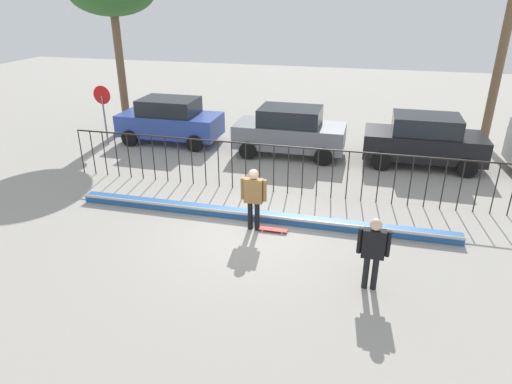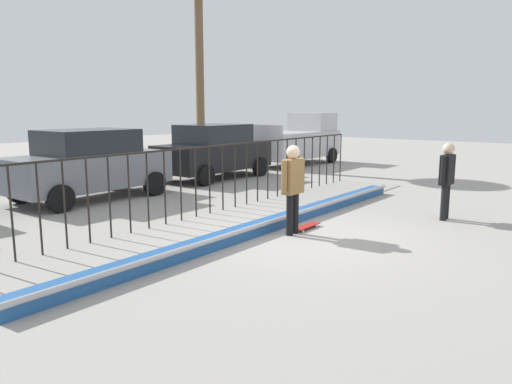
{
  "view_description": "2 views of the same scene",
  "coord_description": "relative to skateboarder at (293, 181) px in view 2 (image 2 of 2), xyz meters",
  "views": [
    {
      "loc": [
        2.78,
        -10.49,
        6.01
      ],
      "look_at": [
        0.04,
        0.34,
        1.06
      ],
      "focal_mm": 31.84,
      "sensor_mm": 36.0,
      "label": 1
    },
    {
      "loc": [
        -7.91,
        -4.95,
        2.48
      ],
      "look_at": [
        -0.38,
        0.81,
        0.84
      ],
      "focal_mm": 34.35,
      "sensor_mm": 36.0,
      "label": 2
    }
  ],
  "objects": [
    {
      "name": "bowl_coping_ledge",
      "position": [
        -0.01,
        0.58,
        -0.94
      ],
      "size": [
        11.0,
        0.4,
        0.27
      ],
      "color": "#235699",
      "rests_on": "ground"
    },
    {
      "name": "ground_plane",
      "position": [
        -0.01,
        -0.2,
        -1.06
      ],
      "size": [
        60.0,
        60.0,
        0.0
      ],
      "primitive_type": "plane",
      "color": "#9E9991"
    },
    {
      "name": "parked_car_black",
      "position": [
        4.84,
        6.48,
        -0.09
      ],
      "size": [
        4.3,
        2.12,
        1.9
      ],
      "rotation": [
        0.0,
        0.0,
        -0.02
      ],
      "color": "black",
      "rests_on": "ground"
    },
    {
      "name": "skateboarder",
      "position": [
        0.0,
        0.0,
        0.0
      ],
      "size": [
        0.71,
        0.27,
        1.77
      ],
      "rotation": [
        0.0,
        0.0,
        0.23
      ],
      "color": "black",
      "rests_on": "ground"
    },
    {
      "name": "pickup_truck",
      "position": [
        10.39,
        6.51,
        -0.02
      ],
      "size": [
        4.7,
        2.12,
        2.24
      ],
      "rotation": [
        0.0,
        0.0,
        -0.07
      ],
      "color": "#B7B7BC",
      "rests_on": "ground"
    },
    {
      "name": "perimeter_fence",
      "position": [
        -0.01,
        2.63,
        -0.05
      ],
      "size": [
        14.04,
        0.04,
        1.61
      ],
      "color": "black",
      "rests_on": "ground"
    },
    {
      "name": "camera_operator",
      "position": [
        3.15,
        -2.0,
        -0.03
      ],
      "size": [
        0.69,
        0.26,
        1.72
      ],
      "rotation": [
        0.0,
        0.0,
        2.77
      ],
      "color": "black",
      "rests_on": "ground"
    },
    {
      "name": "parked_car_gray",
      "position": [
        -0.19,
        6.46,
        -0.09
      ],
      "size": [
        4.3,
        2.12,
        1.9
      ],
      "rotation": [
        0.0,
        0.0,
        0.05
      ],
      "color": "slate",
      "rests_on": "ground"
    },
    {
      "name": "skateboard",
      "position": [
        0.54,
        -0.0,
        -1.0
      ],
      "size": [
        0.8,
        0.2,
        0.07
      ],
      "rotation": [
        0.0,
        0.0,
        -0.25
      ],
      "color": "#A51E19",
      "rests_on": "ground"
    }
  ]
}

